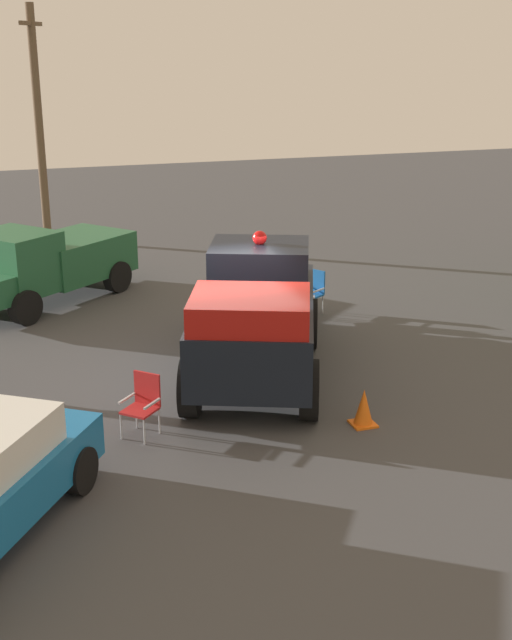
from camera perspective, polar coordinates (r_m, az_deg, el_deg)
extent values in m
plane|color=#424244|center=(15.55, -2.10, -4.37)|extent=(60.00, 60.00, 0.00)
cylinder|color=black|center=(17.34, -2.94, -0.10)|extent=(0.69, 1.08, 1.04)
cylinder|color=black|center=(17.24, 3.68, -0.23)|extent=(0.69, 1.08, 1.04)
cylinder|color=black|center=(14.10, -4.52, -4.60)|extent=(0.69, 1.08, 1.04)
cylinder|color=black|center=(13.97, 3.66, -4.81)|extent=(0.69, 1.08, 1.04)
cube|color=black|center=(15.44, 0.00, -0.36)|extent=(3.79, 5.33, 1.10)
cube|color=black|center=(18.19, 0.56, 2.13)|extent=(1.97, 1.49, 0.84)
cube|color=black|center=(16.28, 0.25, 3.94)|extent=(2.40, 2.29, 0.76)
cube|color=#B21914|center=(13.73, -0.40, 0.53)|extent=(2.45, 2.31, 0.60)
cube|color=silver|center=(18.62, 0.63, 2.51)|extent=(1.38, 0.65, 0.64)
cube|color=silver|center=(18.84, 0.64, 1.37)|extent=(2.15, 1.03, 0.24)
sphere|color=white|center=(18.66, -1.76, 2.79)|extent=(0.34, 0.34, 0.26)
sphere|color=white|center=(18.58, 3.04, 2.70)|extent=(0.34, 0.34, 0.26)
sphere|color=red|center=(16.17, 0.25, 5.65)|extent=(0.36, 0.36, 0.28)
cylinder|color=black|center=(12.09, -12.03, -10.04)|extent=(0.60, 0.71, 0.68)
cylinder|color=black|center=(19.36, -15.53, 0.84)|extent=(0.80, 0.72, 0.80)
cylinder|color=black|center=(21.46, -9.48, 2.96)|extent=(0.80, 0.72, 0.80)
cylinder|color=black|center=(22.64, -12.84, 3.56)|extent=(0.80, 0.72, 0.80)
cube|color=#235B38|center=(21.49, -12.39, 4.32)|extent=(3.29, 3.18, 1.00)
cube|color=#235B38|center=(20.16, -16.18, 3.84)|extent=(2.30, 2.34, 1.40)
cylinder|color=#B7BABF|center=(18.91, 3.17, 0.51)|extent=(0.03, 0.03, 0.44)
cylinder|color=#B7BABF|center=(18.86, 1.84, 0.48)|extent=(0.03, 0.03, 0.44)
cylinder|color=#B7BABF|center=(19.32, 3.01, 0.91)|extent=(0.03, 0.03, 0.44)
cylinder|color=#B7BABF|center=(19.28, 1.72, 0.88)|extent=(0.03, 0.03, 0.44)
cube|color=#1E7F38|center=(19.02, 2.44, 1.37)|extent=(0.59, 0.59, 0.04)
cube|color=#1E7F38|center=(19.17, 2.38, 2.40)|extent=(0.47, 0.16, 0.56)
cube|color=#B7BABF|center=(19.00, 3.17, 1.86)|extent=(0.15, 0.43, 0.03)
cube|color=#B7BABF|center=(18.95, 1.73, 1.84)|extent=(0.15, 0.43, 0.03)
cylinder|color=#B7BABF|center=(19.19, 3.84, 0.77)|extent=(0.04, 0.04, 0.44)
cylinder|color=#B7BABF|center=(19.44, 2.80, 1.02)|extent=(0.04, 0.04, 0.44)
cylinder|color=#B7BABF|center=(19.53, 4.61, 1.07)|extent=(0.04, 0.04, 0.44)
cylinder|color=#B7BABF|center=(19.77, 3.57, 1.31)|extent=(0.04, 0.04, 0.44)
cube|color=#1959A5|center=(19.41, 3.72, 1.70)|extent=(0.66, 0.66, 0.04)
cube|color=#1959A5|center=(19.52, 4.15, 2.66)|extent=(0.29, 0.43, 0.56)
cube|color=#B7BABF|center=(19.23, 4.30, 2.04)|extent=(0.39, 0.26, 0.03)
cube|color=#B7BABF|center=(19.50, 3.16, 2.30)|extent=(0.39, 0.26, 0.03)
cylinder|color=#B7BABF|center=(13.29, -7.67, -7.62)|extent=(0.04, 0.04, 0.44)
cylinder|color=#B7BABF|center=(13.52, -9.24, -7.22)|extent=(0.04, 0.04, 0.44)
cylinder|color=#B7BABF|center=(13.62, -6.65, -6.90)|extent=(0.04, 0.04, 0.44)
cylinder|color=#B7BABF|center=(13.85, -8.19, -6.54)|extent=(0.04, 0.04, 0.44)
cube|color=#B21E1E|center=(13.47, -7.98, -6.16)|extent=(0.68, 0.68, 0.04)
cube|color=#B21E1E|center=(13.54, -7.47, -4.69)|extent=(0.37, 0.37, 0.56)
cube|color=#B7BABF|center=(13.28, -7.15, -5.72)|extent=(0.34, 0.34, 0.03)
cube|color=#B7BABF|center=(13.53, -8.86, -5.33)|extent=(0.34, 0.34, 0.03)
cylinder|color=#383842|center=(18.84, 2.82, 0.47)|extent=(0.16, 0.16, 0.45)
cylinder|color=#383842|center=(18.82, 2.21, 0.46)|extent=(0.16, 0.16, 0.45)
cube|color=#383842|center=(18.91, 2.78, 1.44)|extent=(0.26, 0.46, 0.13)
cube|color=#383842|center=(18.89, 2.17, 1.43)|extent=(0.26, 0.46, 0.13)
cube|color=maroon|center=(19.00, 2.42, 2.48)|extent=(0.44, 0.31, 0.54)
sphere|color=beige|center=(18.89, 2.44, 3.54)|extent=(0.27, 0.27, 0.22)
cylinder|color=brown|center=(27.25, -14.66, 12.73)|extent=(0.26, 0.26, 7.21)
cube|color=brown|center=(27.15, -15.19, 19.04)|extent=(0.80, 1.60, 0.12)
cube|color=orange|center=(14.03, 7.35, -7.07)|extent=(0.40, 0.40, 0.04)
cone|color=orange|center=(13.90, 7.40, -5.89)|extent=(0.32, 0.32, 0.60)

